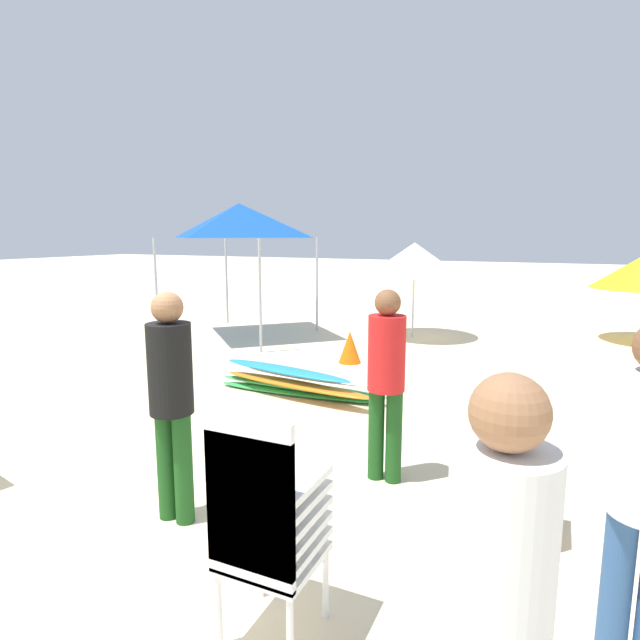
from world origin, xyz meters
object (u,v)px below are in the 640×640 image
Objects in this scene: surfboard_pile at (297,382)px; popup_canopy at (239,221)px; lifeguard_near_center at (171,392)px; beach_umbrella_far at (414,259)px; stacked_plastic_chairs at (263,513)px; lifeguard_far_right at (386,373)px; lifeguard_near_left at (497,609)px; traffic_cone_near at (350,347)px; cooler_box at (521,508)px.

popup_canopy is at bearing 132.71° from surfboard_pile.
beach_umbrella_far is at bearing 91.69° from lifeguard_near_center.
surfboard_pile is at bearing 115.07° from stacked_plastic_chairs.
stacked_plastic_chairs is at bearing -55.92° from popup_canopy.
lifeguard_far_right reaches higher than surfboard_pile.
surfboard_pile is 5.39m from lifeguard_near_left.
lifeguard_far_right is 7.11m from popup_canopy.
beach_umbrella_far is at bearing 22.09° from popup_canopy.
lifeguard_near_center is 0.88× the size of beach_umbrella_far.
stacked_plastic_chairs is 0.77× the size of lifeguard_far_right.
lifeguard_far_right reaches higher than traffic_cone_near.
lifeguard_far_right is at bearing 163.19° from cooler_box.
stacked_plastic_chairs is at bearing -123.74° from cooler_box.
lifeguard_near_left is at bearing -73.71° from beach_umbrella_far.
lifeguard_far_right is 0.61× the size of popup_canopy.
lifeguard_near_center is 1.77m from lifeguard_far_right.
surfboard_pile is 2.01m from traffic_cone_near.
lifeguard_near_center is 3.43× the size of cooler_box.
popup_canopy reaches higher than lifeguard_near_center.
stacked_plastic_chairs is at bearing -72.55° from traffic_cone_near.
beach_umbrella_far is at bearing 81.73° from traffic_cone_near.
traffic_cone_near is at bearing 115.15° from lifeguard_near_left.
lifeguard_near_center reaches higher than cooler_box.
stacked_plastic_chairs is 0.47× the size of popup_canopy.
cooler_box is (1.14, 1.71, -0.57)m from stacked_plastic_chairs.
stacked_plastic_chairs reaches higher than traffic_cone_near.
lifeguard_near_left is at bearing -26.02° from stacked_plastic_chairs.
cooler_box is at bearing -54.29° from traffic_cone_near.
popup_canopy reaches higher than cooler_box.
cooler_box is (2.94, -2.14, -0.02)m from surfboard_pile.
surfboard_pile is at bearing -88.82° from traffic_cone_near.
lifeguard_near_left reaches higher than traffic_cone_near.
lifeguard_near_center reaches higher than lifeguard_far_right.
beach_umbrella_far reaches higher than lifeguard_near_center.
lifeguard_near_left is 2.43m from cooler_box.
lifeguard_near_center is at bearing 150.83° from lifeguard_near_left.
traffic_cone_near is at bearing 107.45° from stacked_plastic_chairs.
traffic_cone_near is at bearing 125.71° from cooler_box.
cooler_box is (5.95, -5.39, -2.24)m from popup_canopy.
lifeguard_near_left reaches higher than stacked_plastic_chairs.
lifeguard_near_center is at bearing -88.31° from beach_umbrella_far.
lifeguard_near_left reaches higher than lifeguard_near_center.
cooler_box is at bearing -36.04° from surfboard_pile.
lifeguard_near_center is at bearing -79.60° from surfboard_pile.
surfboard_pile is 1.45× the size of lifeguard_far_right.
lifeguard_near_center is 7.72m from beach_umbrella_far.
traffic_cone_near is at bearing 96.80° from lifeguard_near_center.
beach_umbrella_far is 3.65× the size of traffic_cone_near.
cooler_box is (2.98, -4.15, -0.10)m from traffic_cone_near.
traffic_cone_near is (-0.04, 2.01, 0.08)m from surfboard_pile.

